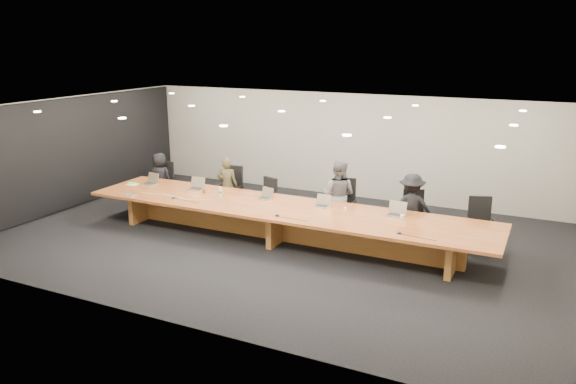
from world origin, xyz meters
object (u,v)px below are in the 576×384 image
object	(u,v)px
chair_left	(230,189)
laptop_a	(150,179)
av_box	(130,195)
mic_right	(399,233)
laptop_c	(264,193)
person_b	(227,186)
chair_right	(414,215)
water_bottle	(220,192)
person_d	(411,208)
mic_left	(174,198)
amber_mug	(204,191)
paper_cup_far	(402,217)
chair_far_left	(163,182)
chair_mid_right	(341,205)
conference_table	(282,217)
laptop_e	(396,209)
chair_mid_left	(265,199)
chair_far_right	(481,224)
paper_cup_near	(345,210)
laptop_b	(195,183)
laptop_d	(322,201)
person_c	(338,195)
mic_center	(277,215)
person_a	(160,178)

from	to	relation	value
chair_left	laptop_a	xyz separation A→B (m)	(-1.68, -1.00, 0.31)
av_box	mic_right	world-z (taller)	av_box
laptop_c	mic_right	size ratio (longest dim) A/B	3.01
person_b	chair_right	bearing A→B (deg)	168.88
person_b	water_bottle	bearing A→B (deg)	100.23
person_d	mic_left	bearing A→B (deg)	0.36
laptop_a	chair_right	bearing A→B (deg)	18.77
amber_mug	paper_cup_far	distance (m)	4.63
chair_far_left	chair_left	size ratio (longest dim) A/B	0.92
chair_mid_right	water_bottle	xyz separation A→B (m)	(-2.50, -1.08, 0.26)
conference_table	mic_right	xyz separation A→B (m)	(2.69, -0.60, 0.24)
laptop_a	av_box	distance (m)	1.09
conference_table	water_bottle	bearing A→B (deg)	176.82
laptop_e	av_box	xyz separation A→B (m)	(-5.81, -1.15, -0.13)
laptop_a	laptop_c	distance (m)	3.14
chair_right	mic_left	distance (m)	5.28
chair_mid_left	chair_far_right	bearing A→B (deg)	18.92
chair_far_left	water_bottle	bearing A→B (deg)	-43.02
person_b	laptop_a	bearing A→B (deg)	11.81
chair_mid_left	paper_cup_near	xyz separation A→B (m)	(2.36, -0.89, 0.29)
laptop_c	laptop_e	size ratio (longest dim) A/B	0.89
water_bottle	av_box	distance (m)	2.06
laptop_b	laptop_c	size ratio (longest dim) A/B	1.12
chair_far_right	laptop_a	bearing A→B (deg)	167.44
laptop_a	chair_far_right	bearing A→B (deg)	16.65
conference_table	water_bottle	distance (m)	1.63
laptop_d	amber_mug	xyz separation A→B (m)	(-2.87, -0.15, -0.08)
person_c	mic_right	distance (m)	2.57
laptop_b	water_bottle	distance (m)	0.94
conference_table	laptop_a	size ratio (longest dim) A/B	26.14
laptop_e	water_bottle	distance (m)	3.94
av_box	mic_center	bearing A→B (deg)	0.30
chair_far_right	laptop_e	size ratio (longest dim) A/B	3.01
person_d	laptop_e	size ratio (longest dim) A/B	4.04
laptop_e	mic_center	xyz separation A→B (m)	(-2.14, -1.04, -0.13)
person_d	laptop_d	size ratio (longest dim) A/B	4.53
amber_mug	mic_right	world-z (taller)	amber_mug
conference_table	chair_far_left	xyz separation A→B (m)	(-4.13, 1.29, 0.01)
person_c	av_box	bearing A→B (deg)	22.53
person_c	mic_right	xyz separation A→B (m)	(1.86, -1.77, -0.04)
chair_left	av_box	size ratio (longest dim) A/B	5.42
chair_mid_right	chair_far_right	xyz separation A→B (m)	(2.99, 0.10, -0.05)
laptop_b	chair_right	bearing A→B (deg)	8.16
chair_mid_right	person_a	xyz separation A→B (m)	(-5.05, 0.02, 0.07)
chair_far_left	laptop_b	world-z (taller)	chair_far_left
paper_cup_far	laptop_e	bearing A→B (deg)	134.98
conference_table	laptop_e	distance (m)	2.40
laptop_c	mic_center	bearing A→B (deg)	-33.03
laptop_e	chair_mid_right	bearing A→B (deg)	157.41
chair_left	mic_right	bearing A→B (deg)	-27.85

